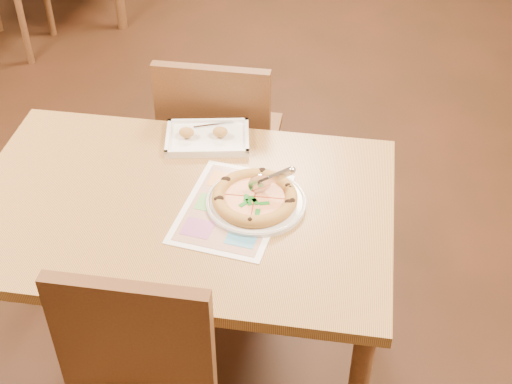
# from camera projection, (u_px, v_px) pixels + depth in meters

# --- Properties ---
(room) EXTENTS (7.00, 7.00, 7.00)m
(room) POSITION_uv_depth(u_px,v_px,m) (162.00, 12.00, 1.77)
(room) COLOR black
(room) RESTS_ON ground
(dining_table) EXTENTS (1.30, 0.85, 0.72)m
(dining_table) POSITION_uv_depth(u_px,v_px,m) (181.00, 223.00, 2.23)
(dining_table) COLOR #A77D42
(dining_table) RESTS_ON ground
(chair_far) EXTENTS (0.42, 0.42, 0.47)m
(chair_far) POSITION_uv_depth(u_px,v_px,m) (219.00, 132.00, 2.73)
(chair_far) COLOR brown
(chair_far) RESTS_ON ground
(plate) EXTENTS (0.39, 0.39, 0.02)m
(plate) POSITION_uv_depth(u_px,v_px,m) (256.00, 203.00, 2.17)
(plate) COLOR silver
(plate) RESTS_ON dining_table
(pizza) EXTENTS (0.26, 0.26, 0.04)m
(pizza) POSITION_uv_depth(u_px,v_px,m) (255.00, 198.00, 2.15)
(pizza) COLOR #BE8D41
(pizza) RESTS_ON plate
(pizza_cutter) EXTENTS (0.13, 0.06, 0.08)m
(pizza_cutter) POSITION_uv_depth(u_px,v_px,m) (271.00, 179.00, 2.14)
(pizza_cutter) COLOR silver
(pizza_cutter) RESTS_ON pizza
(appetizer_tray) EXTENTS (0.31, 0.24, 0.05)m
(appetizer_tray) POSITION_uv_depth(u_px,v_px,m) (207.00, 138.00, 2.42)
(appetizer_tray) COLOR white
(appetizer_tray) RESTS_ON dining_table
(menu) EXTENTS (0.34, 0.44, 0.00)m
(menu) POSITION_uv_depth(u_px,v_px,m) (232.00, 208.00, 2.16)
(menu) COLOR white
(menu) RESTS_ON dining_table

